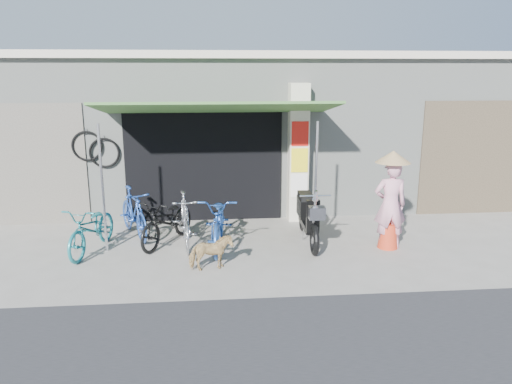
{
  "coord_description": "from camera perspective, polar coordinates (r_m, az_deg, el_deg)",
  "views": [
    {
      "loc": [
        -1.03,
        -8.19,
        3.25
      ],
      "look_at": [
        -0.2,
        1.0,
        1.0
      ],
      "focal_mm": 35.0,
      "sensor_mm": 36.0,
      "label": 1
    }
  ],
  "objects": [
    {
      "name": "neighbour_left",
      "position": [
        11.66,
        -25.01,
        2.78
      ],
      "size": [
        2.6,
        0.06,
        2.6
      ],
      "primitive_type": "cube",
      "color": "#6B665B",
      "rests_on": "ground"
    },
    {
      "name": "bike_blue",
      "position": [
        10.26,
        -13.8,
        -2.29
      ],
      "size": [
        1.1,
        1.69,
        0.99
      ],
      "primitive_type": "imported",
      "rotation": [
        0.0,
        0.0,
        0.43
      ],
      "color": "navy",
      "rests_on": "ground"
    },
    {
      "name": "awning",
      "position": [
        9.85,
        -4.47,
        9.37
      ],
      "size": [
        4.6,
        1.88,
        2.72
      ],
      "color": "#3B692F",
      "rests_on": "ground"
    },
    {
      "name": "ground",
      "position": [
        8.88,
        1.88,
        -7.79
      ],
      "size": [
        80.0,
        80.0,
        0.0
      ],
      "primitive_type": "plane",
      "color": "gray",
      "rests_on": "ground"
    },
    {
      "name": "bike_black",
      "position": [
        9.69,
        -10.05,
        -3.29
      ],
      "size": [
        1.33,
        1.82,
        0.91
      ],
      "primitive_type": "imported",
      "rotation": [
        0.0,
        0.0,
        -0.47
      ],
      "color": "black",
      "rests_on": "ground"
    },
    {
      "name": "bike_teal",
      "position": [
        9.6,
        -18.21,
        -3.97
      ],
      "size": [
        0.99,
        1.81,
        0.9
      ],
      "primitive_type": "imported",
      "rotation": [
        0.0,
        0.0,
        -0.24
      ],
      "color": "#1C7880",
      "rests_on": "ground"
    },
    {
      "name": "bicycle_shop",
      "position": [
        13.4,
        -0.74,
        7.64
      ],
      "size": [
        12.3,
        5.3,
        3.66
      ],
      "color": "#9FA49C",
      "rests_on": "ground"
    },
    {
      "name": "bike_silver",
      "position": [
        9.54,
        -8.12,
        -3.18
      ],
      "size": [
        0.66,
        1.72,
        1.01
      ],
      "primitive_type": "imported",
      "rotation": [
        0.0,
        0.0,
        0.11
      ],
      "color": "silver",
      "rests_on": "ground"
    },
    {
      "name": "moped",
      "position": [
        9.7,
        5.97,
        -2.79
      ],
      "size": [
        0.56,
        1.98,
        1.12
      ],
      "rotation": [
        0.0,
        0.0,
        -0.03
      ],
      "color": "black",
      "rests_on": "ground"
    },
    {
      "name": "shop_pillar",
      "position": [
        10.95,
        4.82,
        4.44
      ],
      "size": [
        0.42,
        0.44,
        3.0
      ],
      "color": "beige",
      "rests_on": "ground"
    },
    {
      "name": "street_dog",
      "position": [
        8.39,
        -5.19,
        -6.94
      ],
      "size": [
        0.77,
        0.49,
        0.6
      ],
      "primitive_type": "imported",
      "rotation": [
        0.0,
        0.0,
        1.81
      ],
      "color": "tan",
      "rests_on": "ground"
    },
    {
      "name": "nun",
      "position": [
        9.54,
        15.11,
        -1.01
      ],
      "size": [
        0.64,
        0.64,
        1.85
      ],
      "rotation": [
        0.0,
        0.0,
        3.09
      ],
      "color": "pink",
      "rests_on": "ground"
    },
    {
      "name": "neighbour_right",
      "position": [
        12.51,
        23.8,
        3.57
      ],
      "size": [
        2.6,
        0.06,
        2.6
      ],
      "primitive_type": "cube",
      "color": "brown",
      "rests_on": "ground"
    },
    {
      "name": "bike_navy",
      "position": [
        9.37,
        -4.19,
        -3.3
      ],
      "size": [
        0.84,
        2.02,
        1.03
      ],
      "primitive_type": "imported",
      "rotation": [
        0.0,
        0.0,
        -0.08
      ],
      "color": "#204995",
      "rests_on": "ground"
    }
  ]
}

